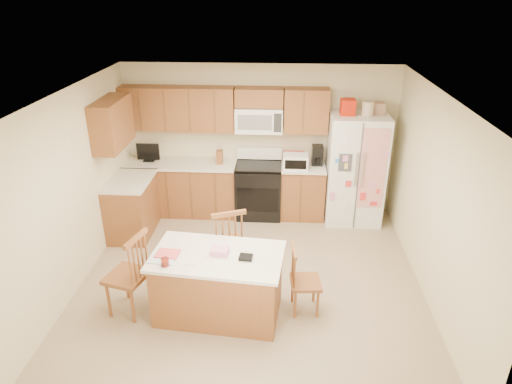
# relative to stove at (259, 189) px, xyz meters

# --- Properties ---
(ground) EXTENTS (4.50, 4.50, 0.00)m
(ground) POSITION_rel_stove_xyz_m (0.00, -1.94, -0.47)
(ground) COLOR #9A8564
(ground) RESTS_ON ground
(room_shell) EXTENTS (4.60, 4.60, 2.52)m
(room_shell) POSITION_rel_stove_xyz_m (0.00, -1.94, 0.97)
(room_shell) COLOR beige
(room_shell) RESTS_ON ground
(cabinetry) EXTENTS (3.36, 1.56, 2.15)m
(cabinetry) POSITION_rel_stove_xyz_m (-0.98, -0.15, 0.44)
(cabinetry) COLOR brown
(cabinetry) RESTS_ON ground
(stove) EXTENTS (0.76, 0.65, 1.13)m
(stove) POSITION_rel_stove_xyz_m (0.00, 0.00, 0.00)
(stove) COLOR black
(stove) RESTS_ON ground
(refrigerator) EXTENTS (0.90, 0.79, 2.04)m
(refrigerator) POSITION_rel_stove_xyz_m (1.57, -0.06, 0.45)
(refrigerator) COLOR white
(refrigerator) RESTS_ON ground
(island) EXTENTS (1.58, 1.03, 0.91)m
(island) POSITION_rel_stove_xyz_m (-0.33, -2.63, -0.06)
(island) COLOR brown
(island) RESTS_ON ground
(windsor_chair_left) EXTENTS (0.55, 0.56, 1.07)m
(windsor_chair_left) POSITION_rel_stove_xyz_m (-1.39, -2.65, 0.03)
(windsor_chair_left) COLOR brown
(windsor_chair_left) RESTS_ON ground
(windsor_chair_back) EXTENTS (0.60, 0.58, 1.08)m
(windsor_chair_back) POSITION_rel_stove_xyz_m (-0.32, -1.90, 0.04)
(windsor_chair_back) COLOR brown
(windsor_chair_back) RESTS_ON ground
(windsor_chair_right) EXTENTS (0.39, 0.40, 0.87)m
(windsor_chair_right) POSITION_rel_stove_xyz_m (0.68, -2.51, -0.06)
(windsor_chair_right) COLOR brown
(windsor_chair_right) RESTS_ON ground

